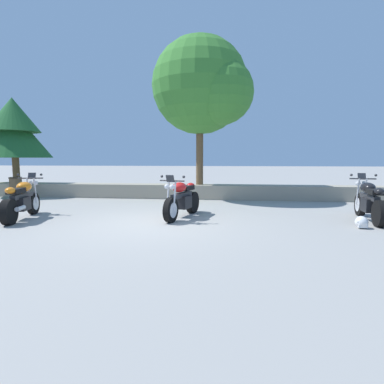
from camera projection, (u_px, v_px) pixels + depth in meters
ground_plane at (152, 223)px, 7.36m from camera, size 120.00×120.00×0.00m
stone_wall at (182, 191)px, 12.06m from camera, size 36.00×0.80×0.55m
motorcycle_orange_near_left at (22, 200)px, 7.86m from camera, size 0.84×2.04×1.18m
motorcycle_red_centre at (182, 199)px, 8.05m from camera, size 0.85×2.03×1.18m
motorcycle_black_far_right at (369, 202)px, 7.64m from camera, size 0.67×2.07×1.18m
rider_helmet at (362, 222)px, 6.81m from camera, size 0.28×0.28×0.28m
pine_tree_far_left at (14, 129)px, 12.74m from camera, size 2.97×2.97×3.58m
leafy_tree_mid_left at (204, 87)px, 11.47m from camera, size 3.86×3.68×5.65m
trash_bin at (16, 188)px, 11.77m from camera, size 0.46×0.46×0.86m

